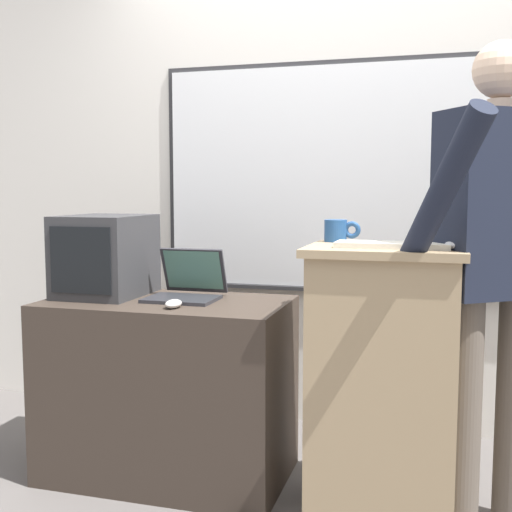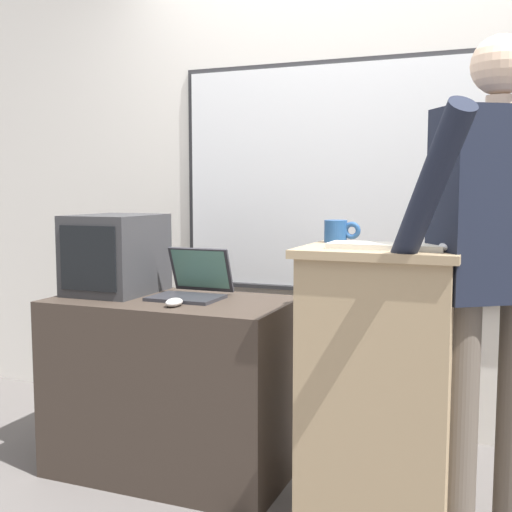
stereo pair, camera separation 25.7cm
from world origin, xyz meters
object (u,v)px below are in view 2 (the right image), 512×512
at_px(side_desk, 173,385).
at_px(computer_mouse_by_keyboard, 448,247).
at_px(computer_mouse_by_laptop, 174,302).
at_px(crt_monitor, 116,254).
at_px(laptop, 193,284).
at_px(wireless_keyboard, 386,246).
at_px(coffee_mug, 338,231).
at_px(person_presenter, 494,257).
at_px(lectern_podium, 379,387).

relative_size(side_desk, computer_mouse_by_keyboard, 10.35).
bearing_deg(computer_mouse_by_laptop, crt_monitor, 153.03).
height_order(laptop, wireless_keyboard, wireless_keyboard).
relative_size(side_desk, wireless_keyboard, 2.59).
bearing_deg(computer_mouse_by_keyboard, coffee_mug, 152.50).
distance_m(wireless_keyboard, crt_monitor, 1.30).
distance_m(computer_mouse_by_laptop, crt_monitor, 0.49).
height_order(crt_monitor, coffee_mug, crt_monitor).
height_order(computer_mouse_by_laptop, coffee_mug, coffee_mug).
bearing_deg(person_presenter, side_desk, 141.54).
xyz_separation_m(side_desk, laptop, (0.07, 0.08, 0.44)).
xyz_separation_m(lectern_podium, person_presenter, (0.38, 0.02, 0.49)).
height_order(laptop, crt_monitor, crt_monitor).
height_order(computer_mouse_by_laptop, computer_mouse_by_keyboard, computer_mouse_by_keyboard).
distance_m(side_desk, computer_mouse_by_laptop, 0.44).
bearing_deg(crt_monitor, side_desk, -9.80).
bearing_deg(person_presenter, computer_mouse_by_keyboard, 179.85).
relative_size(computer_mouse_by_laptop, coffee_mug, 0.69).
height_order(wireless_keyboard, computer_mouse_by_keyboard, computer_mouse_by_keyboard).
bearing_deg(person_presenter, laptop, 137.79).
bearing_deg(coffee_mug, laptop, 176.35).
xyz_separation_m(side_desk, computer_mouse_by_laptop, (0.10, -0.16, 0.40)).
bearing_deg(wireless_keyboard, side_desk, 169.62).
xyz_separation_m(person_presenter, laptop, (-1.24, 0.17, -0.18)).
distance_m(laptop, computer_mouse_by_laptop, 0.24).
bearing_deg(computer_mouse_by_laptop, person_presenter, 2.91).
xyz_separation_m(computer_mouse_by_laptop, coffee_mug, (0.63, 0.19, 0.29)).
height_order(computer_mouse_by_keyboard, crt_monitor, crt_monitor).
bearing_deg(computer_mouse_by_laptop, laptop, 98.31).
bearing_deg(lectern_podium, person_presenter, 3.32).
height_order(laptop, computer_mouse_by_laptop, laptop).
relative_size(laptop, crt_monitor, 0.70).
distance_m(computer_mouse_by_keyboard, crt_monitor, 1.50).
xyz_separation_m(wireless_keyboard, computer_mouse_by_keyboard, (0.21, -0.02, 0.01)).
xyz_separation_m(lectern_podium, side_desk, (-0.93, 0.12, -0.14)).
height_order(lectern_podium, computer_mouse_by_laptop, lectern_podium).
xyz_separation_m(person_presenter, wireless_keyboard, (-0.35, -0.08, 0.03)).
xyz_separation_m(lectern_podium, computer_mouse_by_keyboard, (0.24, -0.07, 0.53)).
distance_m(side_desk, coffee_mug, 1.01).
bearing_deg(person_presenter, lectern_podium, 149.06).
height_order(wireless_keyboard, computer_mouse_by_laptop, wireless_keyboard).
bearing_deg(person_presenter, coffee_mug, 133.00).
relative_size(lectern_podium, computer_mouse_by_laptop, 10.38).
bearing_deg(side_desk, computer_mouse_by_keyboard, -9.41).
bearing_deg(computer_mouse_by_keyboard, side_desk, 170.59).
height_order(side_desk, computer_mouse_by_keyboard, computer_mouse_by_keyboard).
bearing_deg(wireless_keyboard, computer_mouse_by_laptop, 178.82).
bearing_deg(coffee_mug, computer_mouse_by_laptop, -162.88).
relative_size(lectern_podium, wireless_keyboard, 2.60).
xyz_separation_m(wireless_keyboard, computer_mouse_by_laptop, (-0.85, 0.02, -0.26)).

